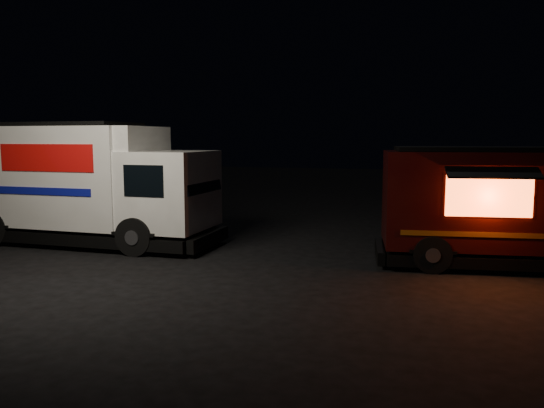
{
  "coord_description": "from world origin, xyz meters",
  "views": [
    {
      "loc": [
        4.9,
        -12.32,
        2.99
      ],
      "look_at": [
        0.66,
        2.0,
        1.14
      ],
      "focal_mm": 35.0,
      "sensor_mm": 36.0,
      "label": 1
    }
  ],
  "objects": [
    {
      "name": "ground",
      "position": [
        0.0,
        0.0,
        0.0
      ],
      "size": [
        80.0,
        80.0,
        0.0
      ],
      "primitive_type": "plane",
      "color": "black",
      "rests_on": "ground"
    },
    {
      "name": "white_truck",
      "position": [
        -4.38,
        0.62,
        1.72
      ],
      "size": [
        7.59,
        2.62,
        3.43
      ],
      "primitive_type": null,
      "rotation": [
        0.0,
        0.0,
        -0.0
      ],
      "color": "white",
      "rests_on": "ground"
    },
    {
      "name": "red_truck",
      "position": [
        6.71,
        1.01,
        1.4
      ],
      "size": [
        6.25,
        2.98,
        2.8
      ],
      "primitive_type": null,
      "rotation": [
        0.0,
        0.0,
        0.13
      ],
      "color": "black",
      "rests_on": "ground"
    }
  ]
}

